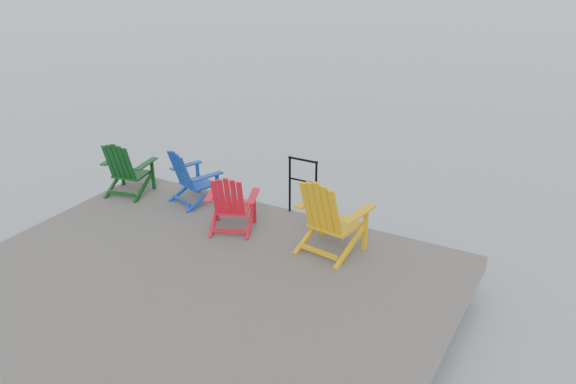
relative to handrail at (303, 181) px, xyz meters
The scene contains 7 objects.
ground 2.67m from the handrail, 95.83° to the right, with size 400.00×400.00×0.00m, color slate.
dock 2.56m from the handrail, 95.83° to the right, with size 6.00×5.00×1.40m.
handrail is the anchor object (origin of this frame).
chair_green 2.91m from the handrail, 166.15° to the right, with size 0.82×0.78×0.92m.
chair_blue 1.78m from the handrail, 165.00° to the right, with size 0.85×0.82×0.89m.
chair_red 1.15m from the handrail, 123.93° to the right, with size 0.86×0.82×0.89m.
chair_yellow 1.19m from the handrail, 45.18° to the right, with size 0.95×0.89×1.09m.
Camera 1 is at (4.08, -4.92, 4.55)m, focal length 38.00 mm.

